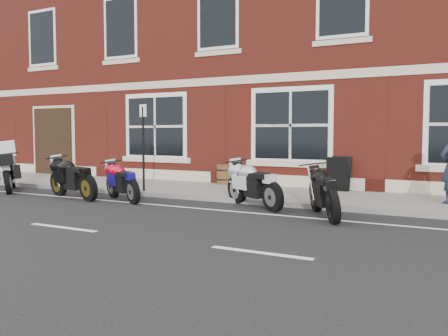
{
  "coord_description": "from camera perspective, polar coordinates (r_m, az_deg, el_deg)",
  "views": [
    {
      "loc": [
        7.0,
        -9.5,
        1.74
      ],
      "look_at": [
        0.83,
        1.6,
        0.85
      ],
      "focal_mm": 40.0,
      "sensor_mm": 36.0,
      "label": 1
    }
  ],
  "objects": [
    {
      "name": "moto_sport_black",
      "position": [
        13.87,
        -16.88,
        -0.95
      ],
      "size": [
        2.21,
        0.73,
        1.01
      ],
      "rotation": [
        0.0,
        0.0,
        1.3
      ],
      "color": "black",
      "rests_on": "ground"
    },
    {
      "name": "moto_sport_silver",
      "position": [
        11.73,
        3.45,
        -1.72
      ],
      "size": [
        1.96,
        1.27,
        0.99
      ],
      "rotation": [
        0.0,
        0.0,
        1.02
      ],
      "color": "black",
      "rests_on": "ground"
    },
    {
      "name": "barrel_planter",
      "position": [
        15.83,
        0.1,
        -0.74
      ],
      "size": [
        0.56,
        0.56,
        0.62
      ],
      "color": "#553C16",
      "rests_on": "sidewalk"
    },
    {
      "name": "moto_sport_red",
      "position": [
        13.1,
        -11.5,
        -1.37
      ],
      "size": [
        1.86,
        1.09,
        0.92
      ],
      "rotation": [
        0.0,
        0.0,
        1.07
      ],
      "color": "black",
      "rests_on": "ground"
    },
    {
      "name": "ground",
      "position": [
        11.93,
        -7.28,
        -4.41
      ],
      "size": [
        80.0,
        80.0,
        0.0
      ],
      "primitive_type": "plane",
      "color": "black",
      "rests_on": "ground"
    },
    {
      "name": "parking_sign",
      "position": [
        14.07,
        -9.21,
        3.04
      ],
      "size": [
        0.32,
        0.15,
        2.41
      ],
      "rotation": [
        0.0,
        0.0,
        -0.38
      ],
      "color": "black",
      "rests_on": "sidewalk"
    },
    {
      "name": "moto_naked_black",
      "position": [
        10.54,
        11.46,
        -2.42
      ],
      "size": [
        1.26,
        1.97,
        1.0
      ],
      "rotation": [
        0.0,
        0.0,
        0.54
      ],
      "color": "black",
      "rests_on": "ground"
    },
    {
      "name": "pub_building",
      "position": [
        21.62,
        9.92,
        15.31
      ],
      "size": [
        24.0,
        12.0,
        12.0
      ],
      "primitive_type": "cube",
      "color": "maroon",
      "rests_on": "ground"
    },
    {
      "name": "moto_touring_silver",
      "position": [
        16.33,
        -23.17,
        -0.27
      ],
      "size": [
        1.82,
        1.62,
        1.51
      ],
      "rotation": [
        0.0,
        0.0,
        0.85
      ],
      "color": "black",
      "rests_on": "ground"
    },
    {
      "name": "kerb",
      "position": [
        13.08,
        -3.59,
        -3.38
      ],
      "size": [
        30.0,
        0.16,
        0.12
      ],
      "primitive_type": "cube",
      "color": "slate",
      "rests_on": "ground"
    },
    {
      "name": "sidewalk",
      "position": [
        14.43,
        -0.2,
        -2.68
      ],
      "size": [
        30.0,
        3.0,
        0.12
      ],
      "primitive_type": "cube",
      "color": "slate",
      "rests_on": "ground"
    },
    {
      "name": "a_board_sign",
      "position": [
        14.3,
        12.99,
        -0.64
      ],
      "size": [
        0.6,
        0.41,
        0.97
      ],
      "primitive_type": null,
      "rotation": [
        0.0,
        0.0,
        -0.04
      ],
      "color": "black",
      "rests_on": "sidewalk"
    }
  ]
}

